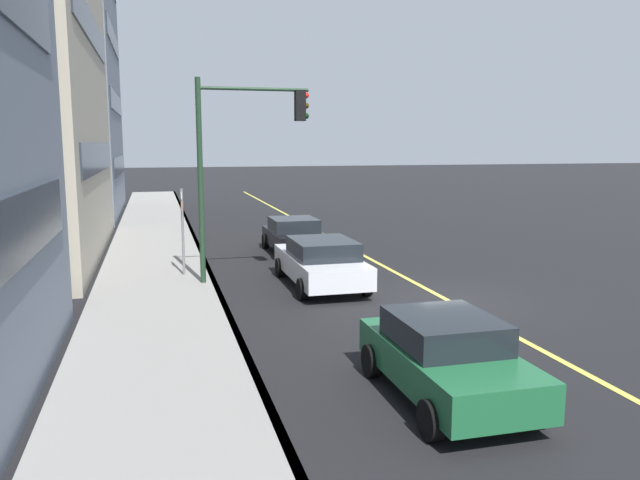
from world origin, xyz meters
TOP-DOWN VIEW (x-y plane):
  - ground at (0.00, 0.00)m, footprint 200.00×200.00m
  - sidewalk_slab at (0.00, 7.67)m, footprint 80.00×3.52m
  - curb_edge at (0.00, 5.99)m, footprint 80.00×0.16m
  - lane_stripe_center at (0.00, 0.00)m, footprint 80.00×0.16m
  - building_glass_right at (24.54, 14.13)m, footprint 13.14×9.08m
  - car_white at (2.60, 2.89)m, footprint 4.74×2.07m
  - car_black at (8.45, 2.42)m, footprint 3.91×2.05m
  - car_green at (-5.98, 3.03)m, footprint 3.88×1.92m
  - traffic_light_mast at (3.35, 5.13)m, footprint 0.28×3.32m
  - street_sign_post at (4.61, 6.81)m, footprint 0.60×0.08m

SIDE VIEW (x-z plane):
  - ground at x=0.00m, z-range 0.00..0.00m
  - lane_stripe_center at x=0.00m, z-range 0.00..0.01m
  - sidewalk_slab at x=0.00m, z-range 0.00..0.15m
  - curb_edge at x=0.00m, z-range 0.00..0.15m
  - car_black at x=8.45m, z-range 0.03..1.39m
  - car_green at x=-5.98m, z-range 0.03..1.43m
  - car_white at x=2.60m, z-range 0.03..1.47m
  - street_sign_post at x=4.61m, z-range 0.25..3.11m
  - traffic_light_mast at x=3.35m, z-range 1.07..7.17m
  - building_glass_right at x=24.54m, z-range 0.00..24.16m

